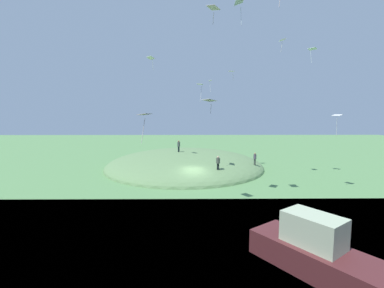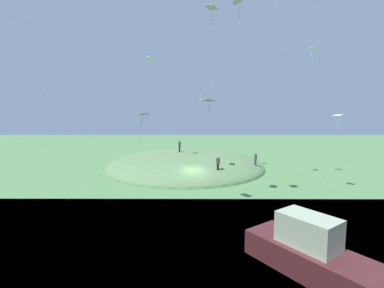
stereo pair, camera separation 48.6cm
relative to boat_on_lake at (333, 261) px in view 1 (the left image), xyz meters
The scene contains 17 objects.
ground_plane 19.09m from the boat_on_lake, 19.11° to the left, with size 160.00×160.00×0.00m, color #56864D.
grass_hill 29.78m from the boat_on_lake, 14.62° to the left, with size 27.21×24.07×4.75m, color #608252.
boat_on_lake is the anchor object (origin of this frame).
person_walking_path 28.91m from the boat_on_lake, 16.91° to the left, with size 0.55×0.55×1.77m.
person_watching_kites 23.78m from the boat_on_lake, ahead, with size 0.56×0.56×1.73m.
person_with_child 19.22m from the boat_on_lake, 10.09° to the left, with size 0.49×0.49×1.66m.
kite_2 26.50m from the boat_on_lake, 21.37° to the right, with size 1.15×1.11×1.78m.
kite_4 13.88m from the boat_on_lake, 55.18° to the left, with size 1.18×1.00×2.12m.
kite_5 21.59m from the boat_on_lake, 17.01° to the left, with size 1.04×0.82×2.03m.
kite_6 35.70m from the boat_on_lake, ahead, with size 0.85×0.61×1.94m.
kite_7 19.55m from the boat_on_lake, 23.95° to the left, with size 1.38×1.27×1.35m.
kite_8 13.96m from the boat_on_lake, 26.62° to the left, with size 1.41×1.28×1.19m.
kite_9 25.55m from the boat_on_lake, 11.76° to the right, with size 0.90×0.65×1.49m.
kite_10 18.52m from the boat_on_lake, 29.10° to the right, with size 1.07×0.97×2.26m.
kite_11 19.44m from the boat_on_lake, 14.02° to the left, with size 1.10×0.76×1.94m.
kite_12 29.10m from the boat_on_lake, ahead, with size 0.74×0.92×1.23m.
kite_13 28.88m from the boat_on_lake, 27.50° to the left, with size 1.20×1.18×1.76m.
Camera 1 is at (-29.47, 0.53, 7.70)m, focal length 24.27 mm.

